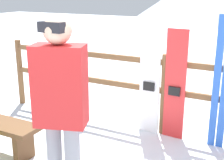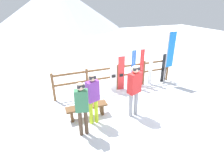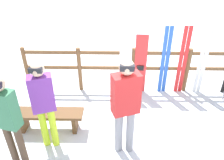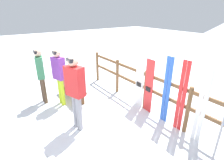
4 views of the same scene
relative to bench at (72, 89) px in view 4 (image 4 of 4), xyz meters
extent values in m
plane|color=white|center=(1.76, -0.38, -0.33)|extent=(40.00, 40.00, 0.00)
cylinder|color=brown|center=(-0.92, 1.51, 0.26)|extent=(0.10, 0.10, 1.16)
cylinder|color=brown|center=(0.42, 1.51, 0.26)|extent=(0.10, 0.10, 1.16)
cylinder|color=brown|center=(1.76, 1.51, 0.26)|extent=(0.10, 0.10, 1.16)
cylinder|color=brown|center=(3.11, 1.51, 0.26)|extent=(0.10, 0.10, 1.16)
cube|color=brown|center=(1.76, 1.51, 0.31)|extent=(5.37, 0.05, 0.08)
cube|color=brown|center=(1.76, 1.51, 0.72)|extent=(5.37, 0.05, 0.08)
cube|color=brown|center=(0.00, 0.00, 0.08)|extent=(1.38, 0.36, 0.06)
cube|color=brown|center=(-0.52, 0.00, -0.14)|extent=(0.08, 0.29, 0.38)
cube|color=brown|center=(0.52, 0.00, -0.14)|extent=(0.08, 0.29, 0.38)
cylinder|color=#4C3828|center=(-0.39, -0.81, 0.08)|extent=(0.12, 0.12, 0.82)
cylinder|color=#4C3828|center=(-0.22, -0.81, 0.08)|extent=(0.12, 0.12, 0.82)
cube|color=#33724C|center=(-0.30, -0.81, 0.82)|extent=(0.41, 0.29, 0.65)
sphere|color=#D8B293|center=(-0.30, -0.81, 1.25)|extent=(0.22, 0.22, 0.22)
cube|color=black|center=(-0.30, -0.87, 1.28)|extent=(0.20, 0.08, 0.08)
cylinder|color=gray|center=(1.39, -0.50, 0.11)|extent=(0.14, 0.14, 0.88)
cylinder|color=gray|center=(1.59, -0.50, 0.11)|extent=(0.14, 0.14, 0.88)
cube|color=red|center=(1.49, -0.50, 0.91)|extent=(0.49, 0.37, 0.70)
sphere|color=#D8B293|center=(1.49, -0.50, 1.37)|extent=(0.24, 0.24, 0.24)
cube|color=black|center=(1.49, -0.57, 1.40)|extent=(0.22, 0.08, 0.08)
cylinder|color=#B7D826|center=(0.04, -0.40, 0.09)|extent=(0.12, 0.12, 0.83)
cylinder|color=#B7D826|center=(0.21, -0.40, 0.09)|extent=(0.12, 0.12, 0.83)
cube|color=#723399|center=(0.13, -0.40, 0.83)|extent=(0.43, 0.32, 0.65)
sphere|color=#D8B293|center=(0.13, -0.40, 1.27)|extent=(0.22, 0.22, 0.22)
cube|color=black|center=(0.13, -0.46, 1.29)|extent=(0.20, 0.08, 0.08)
cube|color=white|center=(1.56, 1.45, 0.45)|extent=(0.29, 0.03, 1.56)
cube|color=black|center=(1.56, 1.42, 0.37)|extent=(0.16, 0.03, 0.12)
cube|color=red|center=(1.93, 1.45, 0.44)|extent=(0.29, 0.04, 1.52)
cube|color=black|center=(1.93, 1.42, 0.36)|extent=(0.16, 0.04, 0.12)
cube|color=blue|center=(2.46, 1.45, 0.54)|extent=(0.09, 0.02, 1.73)
cube|color=blue|center=(2.57, 1.45, 0.54)|extent=(0.09, 0.02, 1.73)
cube|color=red|center=(2.88, 1.45, 0.54)|extent=(0.09, 0.02, 1.73)
cube|color=red|center=(2.99, 1.45, 0.54)|extent=(0.09, 0.02, 1.73)
cube|color=white|center=(3.36, 1.45, 0.53)|extent=(0.09, 0.02, 1.71)
cube|color=white|center=(3.47, 1.45, 0.53)|extent=(0.09, 0.02, 1.71)
camera|label=1|loc=(3.03, -2.51, 1.69)|focal=50.00mm
camera|label=2|loc=(-1.06, -4.92, 3.28)|focal=28.00mm
camera|label=3|loc=(1.33, -3.31, 2.84)|focal=35.00mm
camera|label=4|loc=(4.91, -1.90, 2.40)|focal=28.00mm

